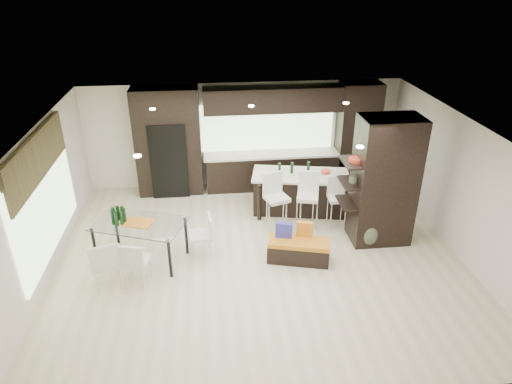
{
  "coord_description": "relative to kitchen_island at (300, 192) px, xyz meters",
  "views": [
    {
      "loc": [
        -0.9,
        -7.61,
        5.32
      ],
      "look_at": [
        0.0,
        0.6,
        1.15
      ],
      "focal_mm": 32.0,
      "sensor_mm": 36.0,
      "label": 1
    }
  ],
  "objects": [
    {
      "name": "window_left",
      "position": [
        -5.14,
        -1.64,
        0.89
      ],
      "size": [
        0.04,
        3.2,
        1.9
      ],
      "primitive_type": "cube",
      "color": "#B2D199",
      "rests_on": "left_wall"
    },
    {
      "name": "floor_vase",
      "position": [
        1.12,
        -1.67,
        0.14
      ],
      "size": [
        0.52,
        0.52,
        1.2
      ],
      "primitive_type": null,
      "rotation": [
        0.0,
        0.0,
        0.21
      ],
      "color": "#4A523B",
      "rests_on": "ground"
    },
    {
      "name": "right_wall",
      "position": [
        2.82,
        -1.84,
        0.89
      ],
      "size": [
        0.02,
        7.0,
        2.7
      ],
      "primitive_type": "cube",
      "color": "silver",
      "rests_on": "ground"
    },
    {
      "name": "ceiling",
      "position": [
        -1.18,
        -1.84,
        2.24
      ],
      "size": [
        8.0,
        7.0,
        0.02
      ],
      "primitive_type": "cube",
      "color": "white",
      "rests_on": "ground"
    },
    {
      "name": "stool_left",
      "position": [
        -0.68,
        -0.81,
        0.06
      ],
      "size": [
        0.58,
        0.58,
        1.04
      ],
      "primitive_type": "cube",
      "rotation": [
        0.0,
        0.0,
        0.33
      ],
      "color": "silver",
      "rests_on": "ground"
    },
    {
      "name": "stone_accent",
      "position": [
        -5.11,
        -1.64,
        1.79
      ],
      "size": [
        0.08,
        3.0,
        0.8
      ],
      "primitive_type": "cube",
      "color": "brown",
      "rests_on": "left_wall"
    },
    {
      "name": "refrigerator",
      "position": [
        -3.08,
        1.28,
        0.49
      ],
      "size": [
        0.9,
        0.68,
        1.9
      ],
      "primitive_type": "cube",
      "color": "black",
      "rests_on": "ground"
    },
    {
      "name": "dining_table",
      "position": [
        -3.5,
        -1.68,
        -0.05
      ],
      "size": [
        1.95,
        1.51,
        0.83
      ],
      "primitive_type": "cube",
      "rotation": [
        0.0,
        0.0,
        -0.36
      ],
      "color": "white",
      "rests_on": "ground"
    },
    {
      "name": "stool_mid",
      "position": [
        0.0,
        -0.81,
        0.05
      ],
      "size": [
        0.56,
        0.56,
        1.03
      ],
      "primitive_type": "cube",
      "rotation": [
        0.0,
        0.0,
        -0.26
      ],
      "color": "silver",
      "rests_on": "ground"
    },
    {
      "name": "stool_right",
      "position": [
        0.68,
        -0.78,
        -0.01
      ],
      "size": [
        0.41,
        0.41,
        0.91
      ],
      "primitive_type": "cube",
      "rotation": [
        0.0,
        0.0,
        -0.02
      ],
      "color": "silver",
      "rests_on": "ground"
    },
    {
      "name": "ceiling_spots",
      "position": [
        -1.18,
        -1.59,
        2.22
      ],
      "size": [
        4.0,
        3.0,
        0.02
      ],
      "primitive_type": "cube",
      "color": "white",
      "rests_on": "ceiling"
    },
    {
      "name": "ground",
      "position": [
        -1.18,
        -1.84,
        -0.46
      ],
      "size": [
        8.0,
        8.0,
        0.0
      ],
      "primitive_type": "plane",
      "color": "beige",
      "rests_on": "ground"
    },
    {
      "name": "chair_far",
      "position": [
        -4.04,
        -2.5,
        0.0
      ],
      "size": [
        0.64,
        0.64,
        0.93
      ],
      "primitive_type": "cube",
      "rotation": [
        0.0,
        0.0,
        0.31
      ],
      "color": "silver",
      "rests_on": "ground"
    },
    {
      "name": "partition_column",
      "position": [
        1.42,
        -1.44,
        0.89
      ],
      "size": [
        1.2,
        0.8,
        2.7
      ],
      "primitive_type": "cube",
      "color": "black",
      "rests_on": "ground"
    },
    {
      "name": "back_wall",
      "position": [
        -1.18,
        1.66,
        0.89
      ],
      "size": [
        8.0,
        0.02,
        2.7
      ],
      "primitive_type": "cube",
      "color": "silver",
      "rests_on": "ground"
    },
    {
      "name": "chair_end",
      "position": [
        -2.34,
        -1.68,
        -0.06
      ],
      "size": [
        0.48,
        0.48,
        0.81
      ],
      "primitive_type": "cube",
      "rotation": [
        0.0,
        0.0,
        1.67
      ],
      "color": "silver",
      "rests_on": "ground"
    },
    {
      "name": "window_back",
      "position": [
        -0.58,
        1.62,
        1.09
      ],
      "size": [
        3.4,
        0.04,
        1.2
      ],
      "primitive_type": "cube",
      "color": "#B2D199",
      "rests_on": "back_wall"
    },
    {
      "name": "left_wall",
      "position": [
        -5.18,
        -1.84,
        0.89
      ],
      "size": [
        0.02,
        7.0,
        2.7
      ],
      "primitive_type": "cube",
      "color": "silver",
      "rests_on": "ground"
    },
    {
      "name": "bench",
      "position": [
        -0.43,
        -2.07,
        -0.23
      ],
      "size": [
        1.28,
        0.76,
        0.46
      ],
      "primitive_type": "cube",
      "rotation": [
        0.0,
        0.0,
        -0.26
      ],
      "color": "black",
      "rests_on": "ground"
    },
    {
      "name": "back_cabinetry",
      "position": [
        -0.68,
        1.33,
        0.89
      ],
      "size": [
        6.8,
        0.68,
        2.7
      ],
      "primitive_type": "cube",
      "color": "black",
      "rests_on": "ground"
    },
    {
      "name": "kitchen_island",
      "position": [
        0.0,
        0.0,
        0.0
      ],
      "size": [
        2.36,
        1.35,
        0.93
      ],
      "primitive_type": "cube",
      "rotation": [
        0.0,
        0.0,
        -0.19
      ],
      "color": "black",
      "rests_on": "ground"
    },
    {
      "name": "chair_near",
      "position": [
        -3.5,
        -2.48,
        -0.02
      ],
      "size": [
        0.57,
        0.57,
        0.88
      ],
      "primitive_type": "cube",
      "rotation": [
        0.0,
        0.0,
        -0.21
      ],
      "color": "silver",
      "rests_on": "ground"
    }
  ]
}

